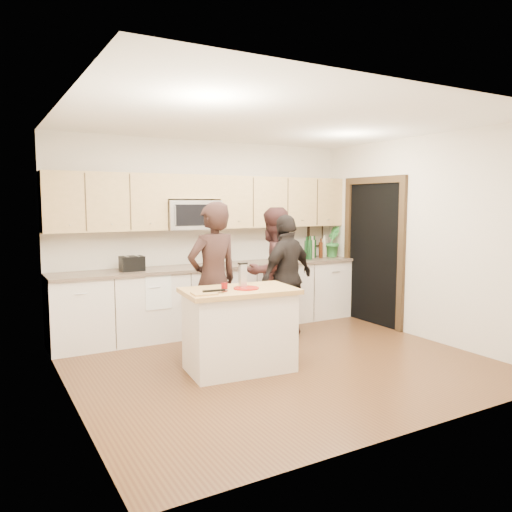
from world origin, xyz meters
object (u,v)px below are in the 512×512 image
island (239,329)px  woman_center (273,272)px  woman_right (287,277)px  toaster (132,263)px  woman_left (213,281)px

island → woman_center: woman_center is taller
island → woman_right: size_ratio=0.76×
island → toaster: toaster is taller
woman_left → woman_right: woman_left is taller
toaster → woman_center: size_ratio=0.17×
island → woman_center: 1.56m
island → woman_left: (-0.06, 0.55, 0.46)m
toaster → woman_center: 1.87m
island → woman_right: woman_right is taller
toaster → woman_center: woman_center is taller
toaster → woman_left: woman_left is taller
toaster → woman_center: (1.76, -0.62, -0.16)m
woman_left → woman_right: (1.20, 0.27, -0.08)m
island → woman_center: size_ratio=0.72×
island → toaster: size_ratio=4.35×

